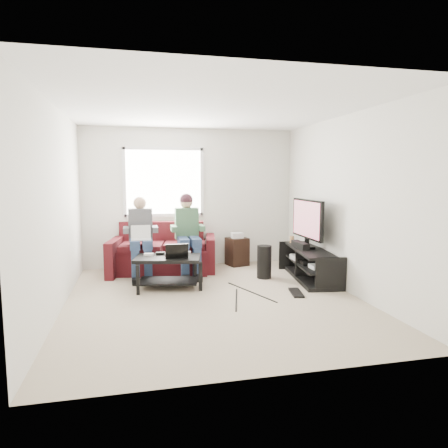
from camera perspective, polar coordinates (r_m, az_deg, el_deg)
The scene contains 26 objects.
floor at distance 5.68m, azimuth -1.47°, elevation -10.65°, with size 4.50×4.50×0.00m, color tan.
ceiling at distance 5.49m, azimuth -1.55°, elevation 16.20°, with size 4.50×4.50×0.00m, color white.
wall_back at distance 7.65m, azimuth -4.80°, elevation 3.75°, with size 4.50×4.50×0.00m, color silver.
wall_front at distance 3.27m, azimuth 6.21°, elevation -0.30°, with size 4.50×4.50×0.00m, color silver.
wall_left at distance 5.41m, azimuth -22.77°, elevation 2.01°, with size 4.50×4.50×0.00m, color silver.
wall_right at distance 6.14m, azimuth 17.14°, elevation 2.74°, with size 4.50×4.50×0.00m, color silver.
window at distance 7.57m, azimuth -8.58°, elevation 5.94°, with size 1.48×0.04×1.28m.
sofa at distance 7.28m, azimuth -8.62°, elevation -4.21°, with size 2.01×1.15×0.87m.
person_left at distance 6.87m, azimuth -11.81°, elevation -1.32°, with size 0.40×0.71×1.36m.
person_right at distance 6.94m, azimuth -5.20°, elevation -0.62°, with size 0.40×0.71×1.41m.
laptop_silver at distance 6.68m, azimuth -11.77°, elevation -1.71°, with size 0.32×0.22×0.24m, color silver, non-canonical shape.
coffee_table at distance 6.19m, azimuth -8.02°, elevation -5.79°, with size 1.08×0.78×0.49m.
laptop_black at distance 6.07m, azimuth -6.86°, elevation -3.63°, with size 0.34×0.24×0.24m, color black, non-canonical shape.
controller_a at distance 6.26m, azimuth -10.69°, elevation -4.32°, with size 0.14×0.09×0.04m, color silver.
controller_b at distance 6.33m, azimuth -9.08°, elevation -4.17°, with size 0.14×0.09×0.04m, color black.
controller_c at distance 6.33m, azimuth -5.44°, elevation -4.10°, with size 0.14×0.09×0.04m, color gray.
tv_stand at distance 6.82m, azimuth 12.03°, elevation -5.82°, with size 0.68×1.61×0.52m.
tv at distance 6.79m, azimuth 11.81°, elevation 0.51°, with size 0.12×1.10×0.81m.
soundbar at distance 6.79m, azimuth 10.82°, elevation -2.95°, with size 0.12×0.50×0.10m, color black.
drink_cup at distance 7.30m, azimuth 9.67°, elevation -2.17°, with size 0.08×0.08×0.12m, color #AF7D4B.
console_white at distance 6.45m, azimuth 13.53°, elevation -5.92°, with size 0.30×0.22×0.06m, color silver.
console_grey at distance 7.07m, azimuth 11.03°, elevation -4.67°, with size 0.34×0.26×0.08m, color gray.
console_black at distance 6.76m, azimuth 12.22°, elevation -5.27°, with size 0.38×0.30×0.07m, color black.
subwoofer at distance 6.77m, azimuth 5.76°, elevation -5.40°, with size 0.24×0.24×0.55m, color black.
keyboard_floor at distance 6.01m, azimuth 10.27°, elevation -9.63°, with size 0.15×0.46×0.03m, color black.
end_table at distance 7.70m, azimuth 1.88°, elevation -3.83°, with size 0.36×0.36×0.63m.
Camera 1 is at (-1.05, -5.31, 1.70)m, focal length 32.00 mm.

